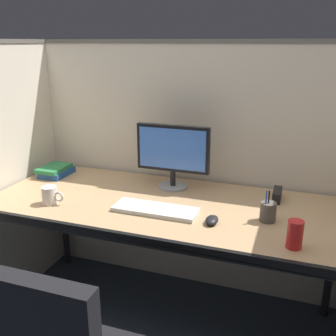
# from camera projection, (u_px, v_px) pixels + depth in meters

# --- Properties ---
(cubicle_partition_rear) EXTENTS (2.21, 0.06, 1.57)m
(cubicle_partition_rear) POSITION_uv_depth(u_px,v_px,m) (188.00, 169.00, 2.45)
(cubicle_partition_rear) COLOR beige
(cubicle_partition_rear) RESTS_ON ground
(cubicle_partition_left) EXTENTS (0.06, 1.41, 1.57)m
(cubicle_partition_left) POSITION_uv_depth(u_px,v_px,m) (0.00, 179.00, 2.27)
(cubicle_partition_left) COLOR beige
(cubicle_partition_left) RESTS_ON ground
(desk) EXTENTS (1.90, 0.80, 0.74)m
(desk) POSITION_uv_depth(u_px,v_px,m) (164.00, 212.00, 2.07)
(desk) COLOR tan
(desk) RESTS_ON ground
(monitor_center) EXTENTS (0.43, 0.17, 0.37)m
(monitor_center) POSITION_uv_depth(u_px,v_px,m) (173.00, 152.00, 2.21)
(monitor_center) COLOR gray
(monitor_center) RESTS_ON desk
(keyboard_main) EXTENTS (0.43, 0.15, 0.02)m
(keyboard_main) POSITION_uv_depth(u_px,v_px,m) (155.00, 210.00, 1.95)
(keyboard_main) COLOR silver
(keyboard_main) RESTS_ON desk
(computer_mouse) EXTENTS (0.06, 0.10, 0.04)m
(computer_mouse) POSITION_uv_depth(u_px,v_px,m) (212.00, 220.00, 1.82)
(computer_mouse) COLOR black
(computer_mouse) RESTS_ON desk
(soda_can) EXTENTS (0.07, 0.07, 0.12)m
(soda_can) POSITION_uv_depth(u_px,v_px,m) (295.00, 234.00, 1.60)
(soda_can) COLOR red
(soda_can) RESTS_ON desk
(coffee_mug) EXTENTS (0.13, 0.08, 0.09)m
(coffee_mug) POSITION_uv_depth(u_px,v_px,m) (50.00, 195.00, 2.04)
(coffee_mug) COLOR silver
(coffee_mug) RESTS_ON desk
(book_stack) EXTENTS (0.16, 0.22, 0.06)m
(book_stack) POSITION_uv_depth(u_px,v_px,m) (56.00, 171.00, 2.48)
(book_stack) COLOR #1E478C
(book_stack) RESTS_ON desk
(red_stapler) EXTENTS (0.04, 0.15, 0.06)m
(red_stapler) POSITION_uv_depth(u_px,v_px,m) (277.00, 195.00, 2.10)
(red_stapler) COLOR black
(red_stapler) RESTS_ON desk
(pen_cup) EXTENTS (0.08, 0.08, 0.16)m
(pen_cup) POSITION_uv_depth(u_px,v_px,m) (268.00, 212.00, 1.84)
(pen_cup) COLOR #4C4742
(pen_cup) RESTS_ON desk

